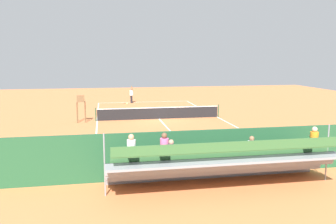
% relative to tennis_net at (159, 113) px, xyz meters
% --- Properties ---
extents(ground_plane, '(60.00, 60.00, 0.00)m').
position_rel_tennis_net_xyz_m(ground_plane, '(0.00, 0.00, -0.50)').
color(ground_plane, '#D17542').
extents(court_line_markings, '(10.10, 22.20, 0.01)m').
position_rel_tennis_net_xyz_m(court_line_markings, '(0.00, -0.04, -0.50)').
color(court_line_markings, white).
rests_on(court_line_markings, ground).
extents(tennis_net, '(10.30, 0.10, 1.07)m').
position_rel_tennis_net_xyz_m(tennis_net, '(0.00, 0.00, 0.00)').
color(tennis_net, black).
rests_on(tennis_net, ground).
extents(backdrop_wall, '(18.00, 0.16, 2.00)m').
position_rel_tennis_net_xyz_m(backdrop_wall, '(0.00, 14.00, 0.50)').
color(backdrop_wall, '#235633').
rests_on(backdrop_wall, ground).
extents(bleacher_stand, '(9.06, 2.40, 2.48)m').
position_rel_tennis_net_xyz_m(bleacher_stand, '(-0.06, 15.39, 0.46)').
color(bleacher_stand, gray).
rests_on(bleacher_stand, ground).
extents(umpire_chair, '(0.67, 0.67, 2.14)m').
position_rel_tennis_net_xyz_m(umpire_chair, '(6.20, 0.35, 0.81)').
color(umpire_chair, brown).
rests_on(umpire_chair, ground).
extents(courtside_bench, '(1.80, 0.40, 0.93)m').
position_rel_tennis_net_xyz_m(courtside_bench, '(-1.71, 13.27, 0.06)').
color(courtside_bench, '#9E754C').
rests_on(courtside_bench, ground).
extents(equipment_bag, '(0.90, 0.36, 0.36)m').
position_rel_tennis_net_xyz_m(equipment_bag, '(0.15, 13.40, -0.32)').
color(equipment_bag, '#334C8C').
rests_on(equipment_bag, ground).
extents(tennis_player, '(0.46, 0.56, 1.93)m').
position_rel_tennis_net_xyz_m(tennis_player, '(1.41, -10.41, 0.51)').
color(tennis_player, black).
rests_on(tennis_player, ground).
extents(tennis_racket, '(0.58, 0.35, 0.03)m').
position_rel_tennis_net_xyz_m(tennis_racket, '(1.97, -9.91, -0.49)').
color(tennis_racket, black).
rests_on(tennis_racket, ground).
extents(tennis_ball_near, '(0.07, 0.07, 0.07)m').
position_rel_tennis_net_xyz_m(tennis_ball_near, '(2.11, -9.02, -0.47)').
color(tennis_ball_near, '#CCDB33').
rests_on(tennis_ball_near, ground).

